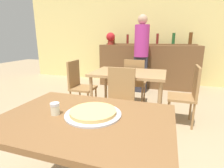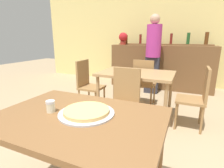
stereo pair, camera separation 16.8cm
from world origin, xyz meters
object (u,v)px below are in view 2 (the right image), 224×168
at_px(chair_far_side_front, 124,98).
at_px(chair_far_side_back, 144,80).
at_px(chair_far_side_left, 88,82).
at_px(person_standing, 153,52).
at_px(chair_far_side_right, 197,95).
at_px(pizza_tray, 87,112).
at_px(cheese_shaker, 51,106).
at_px(potted_plant, 123,38).

bearing_deg(chair_far_side_front, chair_far_side_back, 90.00).
bearing_deg(chair_far_side_left, person_standing, -30.64).
relative_size(chair_far_side_left, chair_far_side_right, 1.00).
bearing_deg(chair_far_side_front, pizza_tray, -84.17).
xyz_separation_m(chair_far_side_left, cheese_shaker, (0.77, -1.76, 0.30)).
bearing_deg(chair_far_side_left, cheese_shaker, -156.35).
height_order(chair_far_side_front, chair_far_side_back, same).
distance_m(chair_far_side_front, chair_far_side_back, 1.12).
bearing_deg(chair_far_side_left, chair_far_side_back, -58.51).
height_order(chair_far_side_right, cheese_shaker, chair_far_side_right).
relative_size(chair_far_side_right, person_standing, 0.50).
distance_m(chair_far_side_front, chair_far_side_left, 1.07).
height_order(chair_far_side_back, person_standing, person_standing).
bearing_deg(pizza_tray, chair_far_side_front, 95.83).
xyz_separation_m(chair_far_side_left, potted_plant, (-0.06, 2.02, 0.79)).
xyz_separation_m(chair_far_side_front, pizza_tray, (0.11, -1.12, 0.27)).
bearing_deg(chair_far_side_back, chair_far_side_front, 90.00).
height_order(pizza_tray, cheese_shaker, cheese_shaker).
distance_m(chair_far_side_back, cheese_shaker, 2.34).
bearing_deg(person_standing, chair_far_side_right, -57.66).
relative_size(cheese_shaker, person_standing, 0.05).
xyz_separation_m(chair_far_side_front, potted_plant, (-0.98, 2.58, 0.79)).
bearing_deg(pizza_tray, chair_far_side_right, 64.56).
distance_m(chair_far_side_front, pizza_tray, 1.16).
bearing_deg(chair_far_side_right, potted_plant, -136.94).
distance_m(chair_far_side_left, pizza_tray, 1.99).
distance_m(chair_far_side_right, potted_plant, 2.88).
height_order(chair_far_side_front, chair_far_side_right, same).
bearing_deg(person_standing, chair_far_side_left, -120.64).
xyz_separation_m(chair_far_side_front, person_standing, (-0.03, 2.05, 0.48)).
relative_size(chair_far_side_front, chair_far_side_left, 1.00).
distance_m(chair_far_side_left, chair_far_side_right, 1.83).
xyz_separation_m(pizza_tray, person_standing, (-0.15, 3.18, 0.21)).
bearing_deg(person_standing, potted_plant, 150.72).
height_order(chair_far_side_front, pizza_tray, chair_far_side_front).
bearing_deg(chair_far_side_right, person_standing, -147.66).
height_order(chair_far_side_front, cheese_shaker, chair_far_side_front).
distance_m(chair_far_side_front, person_standing, 2.11).
relative_size(chair_far_side_front, chair_far_side_right, 1.00).
height_order(pizza_tray, potted_plant, potted_plant).
bearing_deg(chair_far_side_left, chair_far_side_right, -90.00).
bearing_deg(pizza_tray, chair_far_side_left, 121.47).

